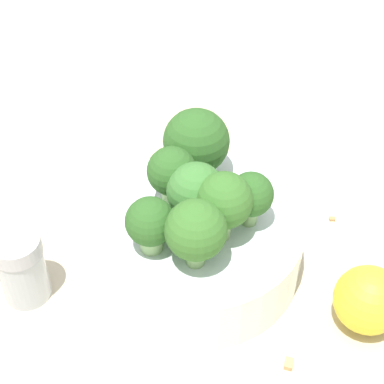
{
  "coord_description": "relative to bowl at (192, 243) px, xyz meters",
  "views": [
    {
      "loc": [
        0.0,
        -0.36,
        0.43
      ],
      "look_at": [
        0.0,
        0.0,
        0.09
      ],
      "focal_mm": 60.0,
      "sensor_mm": 36.0,
      "label": 1
    }
  ],
  "objects": [
    {
      "name": "ground_plane",
      "position": [
        0.0,
        0.0,
        -0.03
      ],
      "size": [
        3.0,
        3.0,
        0.0
      ],
      "primitive_type": "plane",
      "color": "beige"
    },
    {
      "name": "pepper_shaker",
      "position": [
        -0.14,
        -0.03,
        0.01
      ],
      "size": [
        0.04,
        0.04,
        0.06
      ],
      "color": "#B2B7BC",
      "rests_on": "ground_plane"
    },
    {
      "name": "broccoli_floret_1",
      "position": [
        0.02,
        -0.02,
        0.06
      ],
      "size": [
        0.04,
        0.04,
        0.06
      ],
      "color": "#84AD66",
      "rests_on": "bowl"
    },
    {
      "name": "broccoli_floret_4",
      "position": [
        0.0,
        0.06,
        0.06
      ],
      "size": [
        0.06,
        0.06,
        0.07
      ],
      "color": "#84AD66",
      "rests_on": "bowl"
    },
    {
      "name": "almond_crumb_0",
      "position": [
        0.13,
        0.05,
        -0.02
      ],
      "size": [
        0.01,
        0.0,
        0.01
      ],
      "primitive_type": "cube",
      "rotation": [
        0.0,
        0.0,
        6.24
      ],
      "color": "#AD7F4C",
      "rests_on": "ground_plane"
    },
    {
      "name": "bowl",
      "position": [
        0.0,
        0.0,
        0.0
      ],
      "size": [
        0.18,
        0.18,
        0.05
      ],
      "primitive_type": "cylinder",
      "color": "silver",
      "rests_on": "ground_plane"
    },
    {
      "name": "lemon_wedge",
      "position": [
        0.13,
        -0.06,
        0.0
      ],
      "size": [
        0.05,
        0.05,
        0.05
      ],
      "primitive_type": "sphere",
      "color": "yellow",
      "rests_on": "ground_plane"
    },
    {
      "name": "broccoli_floret_5",
      "position": [
        -0.03,
        -0.03,
        0.05
      ],
      "size": [
        0.04,
        0.04,
        0.05
      ],
      "color": "#8EB770",
      "rests_on": "bowl"
    },
    {
      "name": "broccoli_floret_0",
      "position": [
        -0.02,
        0.02,
        0.06
      ],
      "size": [
        0.04,
        0.04,
        0.06
      ],
      "color": "#8EB770",
      "rests_on": "bowl"
    },
    {
      "name": "almond_crumb_1",
      "position": [
        0.07,
        -0.1,
        -0.02
      ],
      "size": [
        0.01,
        0.01,
        0.01
      ],
      "primitive_type": "cube",
      "rotation": [
        0.0,
        0.0,
        1.3
      ],
      "color": "tan",
      "rests_on": "ground_plane"
    },
    {
      "name": "broccoli_floret_3",
      "position": [
        -0.0,
        0.0,
        0.06
      ],
      "size": [
        0.05,
        0.05,
        0.06
      ],
      "color": "#7A9E5B",
      "rests_on": "bowl"
    },
    {
      "name": "broccoli_floret_2",
      "position": [
        -0.0,
        -0.04,
        0.06
      ],
      "size": [
        0.05,
        0.05,
        0.06
      ],
      "color": "#84AD66",
      "rests_on": "bowl"
    },
    {
      "name": "broccoli_floret_6",
      "position": [
        0.04,
        0.0,
        0.06
      ],
      "size": [
        0.04,
        0.04,
        0.05
      ],
      "color": "#84AD66",
      "rests_on": "bowl"
    }
  ]
}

